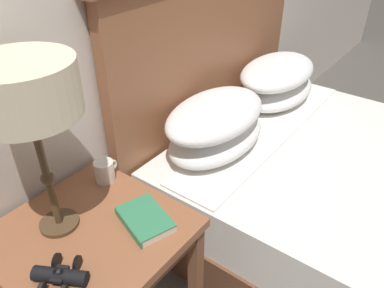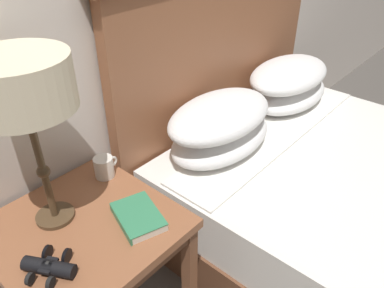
{
  "view_description": "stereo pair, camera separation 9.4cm",
  "coord_description": "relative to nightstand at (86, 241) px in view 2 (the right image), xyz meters",
  "views": [
    {
      "loc": [
        -1.1,
        -0.12,
        1.53
      ],
      "look_at": [
        -0.1,
        0.63,
        0.7
      ],
      "focal_mm": 35.0,
      "sensor_mm": 36.0,
      "label": 1
    },
    {
      "loc": [
        -1.04,
        -0.19,
        1.53
      ],
      "look_at": [
        -0.1,
        0.63,
        0.7
      ],
      "focal_mm": 35.0,
      "sensor_mm": 36.0,
      "label": 2
    }
  ],
  "objects": [
    {
      "name": "table_lamp",
      "position": [
        -0.04,
        0.1,
        0.57
      ],
      "size": [
        0.3,
        0.3,
        0.58
      ],
      "color": "#4C3823",
      "rests_on": "nightstand"
    },
    {
      "name": "nightstand",
      "position": [
        0.0,
        0.0,
        0.0
      ],
      "size": [
        0.58,
        0.58,
        0.6
      ],
      "color": "brown",
      "rests_on": "ground_plane"
    },
    {
      "name": "binoculars_pair",
      "position": [
        -0.17,
        -0.09,
        0.1
      ],
      "size": [
        0.16,
        0.16,
        0.05
      ],
      "color": "black",
      "rests_on": "nightstand"
    },
    {
      "name": "bed",
      "position": [
        1.12,
        -0.51,
        -0.21
      ],
      "size": [
        1.6,
        1.84,
        1.29
      ],
      "color": "brown",
      "rests_on": "ground_plane"
    },
    {
      "name": "coffee_mug",
      "position": [
        0.22,
        0.16,
        0.12
      ],
      "size": [
        0.1,
        0.08,
        0.08
      ],
      "color": "silver",
      "rests_on": "nightstand"
    },
    {
      "name": "book_on_nightstand",
      "position": [
        0.14,
        -0.12,
        0.1
      ],
      "size": [
        0.19,
        0.23,
        0.03
      ],
      "color": "silver",
      "rests_on": "nightstand"
    }
  ]
}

